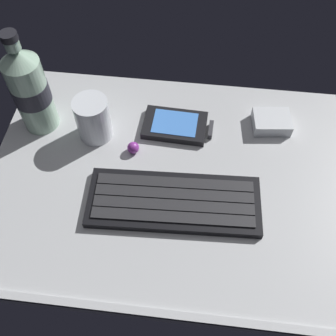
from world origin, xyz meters
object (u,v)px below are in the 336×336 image
object	(u,v)px
keyboard	(174,202)
trackball_mouse	(133,148)
juice_cup	(93,120)
water_bottle	(30,89)
charger_block	(271,122)
handheld_device	(178,126)

from	to	relation	value
keyboard	trackball_mouse	bearing A→B (deg)	130.15
juice_cup	trackball_mouse	xyz separation A→B (cm)	(7.74, -3.37, -2.81)
water_bottle	charger_block	size ratio (longest dim) A/B	2.97
handheld_device	charger_block	bearing A→B (deg)	8.22
charger_block	handheld_device	bearing A→B (deg)	-171.78
keyboard	juice_cup	xyz separation A→B (cm)	(-16.34, 13.57, 3.10)
juice_cup	trackball_mouse	bearing A→B (deg)	-23.54
keyboard	juice_cup	world-z (taller)	juice_cup
keyboard	handheld_device	xyz separation A→B (cm)	(-0.94, 16.69, -0.08)
handheld_device	juice_cup	bearing A→B (deg)	-168.54
trackball_mouse	keyboard	bearing A→B (deg)	-49.85
water_bottle	trackball_mouse	xyz separation A→B (cm)	(18.76, -4.91, -7.91)
handheld_device	juice_cup	world-z (taller)	juice_cup
trackball_mouse	charger_block	bearing A→B (deg)	19.65
keyboard	juice_cup	distance (cm)	21.46
charger_block	trackball_mouse	bearing A→B (deg)	-160.35
keyboard	juice_cup	bearing A→B (deg)	140.30
water_bottle	charger_block	bearing A→B (deg)	5.36
handheld_device	water_bottle	world-z (taller)	water_bottle
handheld_device	keyboard	bearing A→B (deg)	-86.78
charger_block	water_bottle	bearing A→B (deg)	-174.64
water_bottle	charger_block	xyz separation A→B (cm)	(44.09, 4.14, -7.81)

